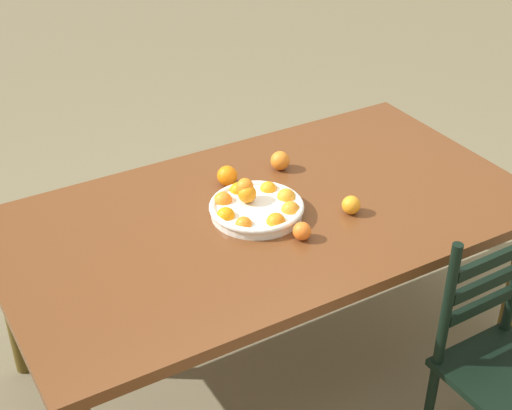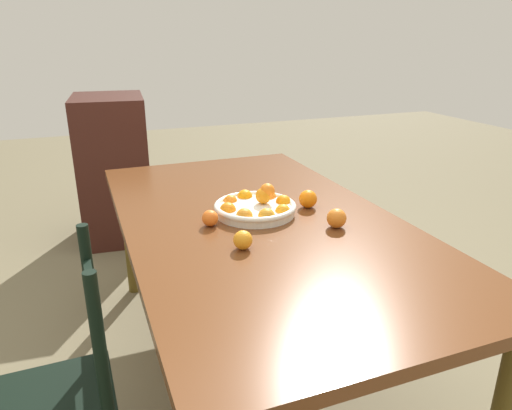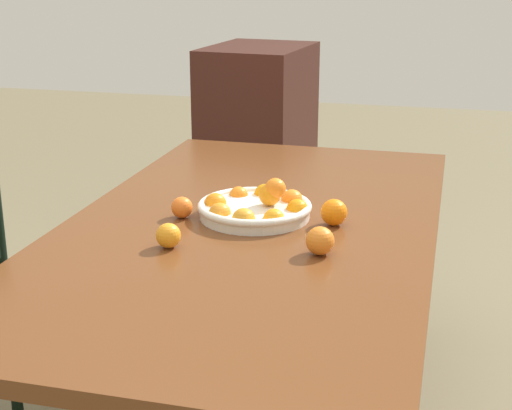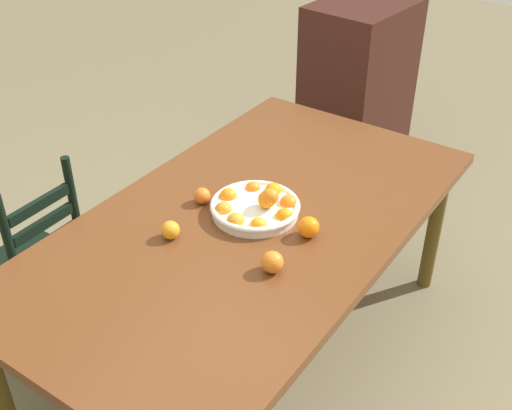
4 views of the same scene
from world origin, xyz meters
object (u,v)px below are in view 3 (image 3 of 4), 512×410
Objects in this scene: orange_loose_0 at (334,212)px; orange_loose_2 at (168,236)px; fruit_bowl at (257,208)px; orange_loose_3 at (182,207)px; orange_loose_1 at (320,241)px; dining_table at (251,243)px; cabinet at (258,145)px.

orange_loose_0 is 0.51m from orange_loose_2.
fruit_bowl reaches higher than orange_loose_3.
fruit_bowl reaches higher than orange_loose_2.
fruit_bowl is at bearing 43.44° from orange_loose_1.
dining_table is at bearing 98.82° from orange_loose_0.
orange_loose_0 reaches higher than orange_loose_2.
cabinet is 13.59× the size of orange_loose_1.
orange_loose_3 is at bearing -167.51° from cabinet.
dining_table is 30.22× the size of orange_loose_3.
orange_loose_2 is (-0.31, 0.17, 0.00)m from fruit_bowl.
orange_loose_0 is at bearing -83.97° from orange_loose_3.
cabinet reaches higher than orange_loose_0.
orange_loose_3 is (-0.01, 0.22, 0.10)m from dining_table.
orange_loose_1 is at bearing -129.80° from dining_table.
fruit_bowl is (-1.78, -0.45, 0.25)m from cabinet.
dining_table is at bearing -160.96° from cabinet.
cabinet reaches higher than orange_loose_3.
fruit_bowl is at bearing -75.13° from orange_loose_3.
fruit_bowl is at bearing -160.40° from cabinet.
fruit_bowl is at bearing 87.59° from orange_loose_0.
dining_table is 28.63× the size of orange_loose_2.
dining_table is 0.24m from orange_loose_3.
cabinet is 3.02× the size of fruit_bowl.
orange_loose_1 is at bearing -82.67° from orange_loose_2.
dining_table is 25.51× the size of orange_loose_1.
cabinet reaches higher than fruit_bowl.
fruit_bowl reaches higher than orange_loose_0.
orange_loose_1 is (-0.21, -0.25, 0.11)m from dining_table.
cabinet reaches higher than orange_loose_2.
orange_loose_0 is at bearing -81.18° from dining_table.
fruit_bowl reaches higher than dining_table.
orange_loose_0 is at bearing -92.41° from fruit_bowl.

